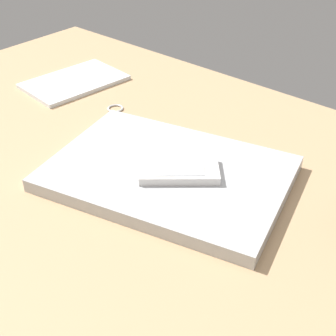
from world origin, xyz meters
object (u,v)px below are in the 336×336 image
Objects in this scene: cell_phone_on_laptop at (179,170)px; notepad at (74,82)px; key_ring at (115,108)px; laptop_closed at (168,174)px.

notepad is (-38.44, 12.94, -2.26)cm from cell_phone_on_laptop.
key_ring is 0.15× the size of notepad.
laptop_closed is at bearing -25.53° from key_ring.
key_ring is 14.81cm from notepad.
laptop_closed is at bearing -179.78° from cell_phone_on_laptop.
laptop_closed is 38.63cm from notepad.
key_ring is at bearing -3.76° from notepad.
notepad is at bearing 146.20° from laptop_closed.
laptop_closed is 24.17cm from key_ring.
cell_phone_on_laptop is at bearing -12.50° from notepad.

